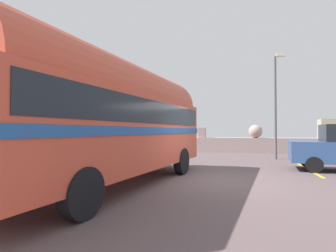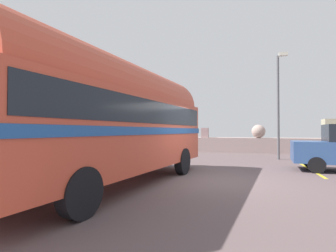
{
  "view_description": "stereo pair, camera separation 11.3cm",
  "coord_description": "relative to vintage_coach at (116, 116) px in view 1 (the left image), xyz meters",
  "views": [
    {
      "loc": [
        0.8,
        -8.33,
        1.63
      ],
      "look_at": [
        -1.14,
        -1.56,
        1.76
      ],
      "focal_mm": 26.99,
      "sensor_mm": 36.0,
      "label": 1
    },
    {
      "loc": [
        0.91,
        -8.3,
        1.63
      ],
      "look_at": [
        -1.14,
        -1.56,
        1.76
      ],
      "focal_mm": 26.99,
      "sensor_mm": 36.0,
      "label": 2
    }
  ],
  "objects": [
    {
      "name": "lamp_post",
      "position": [
        5.48,
        8.61,
        1.28
      ],
      "size": [
        0.5,
        0.8,
        5.87
      ],
      "color": "#5B5B60",
      "rests_on": "ground"
    },
    {
      "name": "vintage_coach",
      "position": [
        0.0,
        0.0,
        0.0
      ],
      "size": [
        3.51,
        8.82,
        3.7
      ],
      "rotation": [
        0.0,
        0.0,
        -0.13
      ],
      "color": "black",
      "rests_on": "ground"
    },
    {
      "name": "ground",
      "position": [
        2.72,
        1.62,
        -2.04
      ],
      "size": [
        32.0,
        26.0,
        0.02
      ],
      "color": "#5C4B4D"
    },
    {
      "name": "breakwater",
      "position": [
        2.5,
        13.43,
        -1.36
      ],
      "size": [
        31.36,
        2.37,
        2.47
      ],
      "color": "#A38C87",
      "rests_on": "ground"
    }
  ]
}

